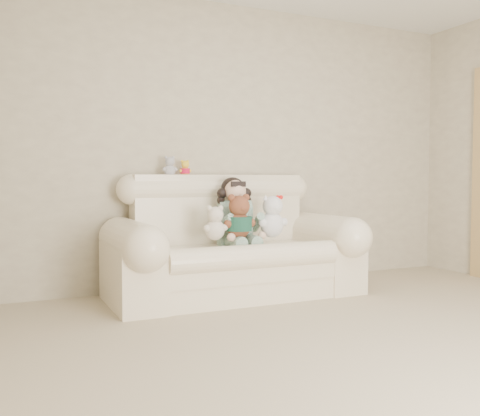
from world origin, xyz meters
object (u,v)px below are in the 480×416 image
sofa (235,235)px  cream_teddy (215,220)px  seated_child (235,211)px  brown_teddy (239,212)px  white_cat (272,212)px

sofa → cream_teddy: bearing=-153.6°
sofa → seated_child: size_ratio=3.52×
sofa → cream_teddy: 0.29m
brown_teddy → cream_teddy: bearing=159.8°
brown_teddy → white_cat: 0.30m
brown_teddy → white_cat: brown_teddy is taller
sofa → white_cat: sofa is taller
sofa → white_cat: 0.37m
seated_child → brown_teddy: bearing=-96.3°
sofa → brown_teddy: sofa is taller
cream_teddy → sofa: bearing=30.9°
seated_child → brown_teddy: 0.20m
sofa → seated_child: (0.03, 0.08, 0.20)m
brown_teddy → cream_teddy: (-0.21, -0.00, -0.05)m
brown_teddy → white_cat: size_ratio=1.02×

